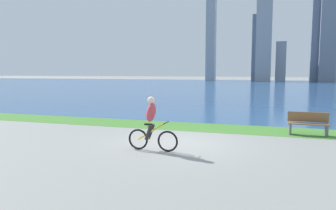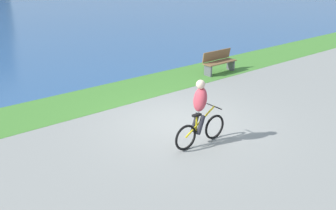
# 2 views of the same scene
# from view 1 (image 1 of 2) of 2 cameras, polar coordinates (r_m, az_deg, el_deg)

# --- Properties ---
(ground_plane) EXTENTS (300.00, 300.00, 0.00)m
(ground_plane) POSITION_cam_1_polar(r_m,az_deg,el_deg) (11.10, 1.99, -6.80)
(ground_plane) COLOR gray
(grass_strip_bayside) EXTENTS (120.00, 2.24, 0.01)m
(grass_strip_bayside) POSITION_cam_1_polar(r_m,az_deg,el_deg) (14.19, 5.53, -3.98)
(grass_strip_bayside) COLOR #478433
(grass_strip_bayside) RESTS_ON ground
(bay_water_surface) EXTENTS (300.00, 82.28, 0.00)m
(bay_water_surface) POSITION_cam_1_polar(r_m,az_deg,el_deg) (56.06, 14.67, 3.31)
(bay_water_surface) COLOR #2D568C
(bay_water_surface) RESTS_ON ground
(cyclist_lead) EXTENTS (1.64, 0.52, 1.70)m
(cyclist_lead) POSITION_cam_1_polar(r_m,az_deg,el_deg) (9.85, -2.98, -3.46)
(cyclist_lead) COLOR black
(cyclist_lead) RESTS_ON ground
(bench_near_path) EXTENTS (1.50, 0.47, 0.90)m
(bench_near_path) POSITION_cam_1_polar(r_m,az_deg,el_deg) (13.47, 23.99, -3.10)
(bench_near_path) COLOR brown
(bench_near_path) RESTS_ON ground
(city_skyline_far_shore) EXTENTS (33.00, 7.91, 26.46)m
(city_skyline_far_shore) POSITION_cam_1_polar(r_m,az_deg,el_deg) (86.90, 19.60, 10.63)
(city_skyline_far_shore) COLOR #8C939E
(city_skyline_far_shore) RESTS_ON ground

